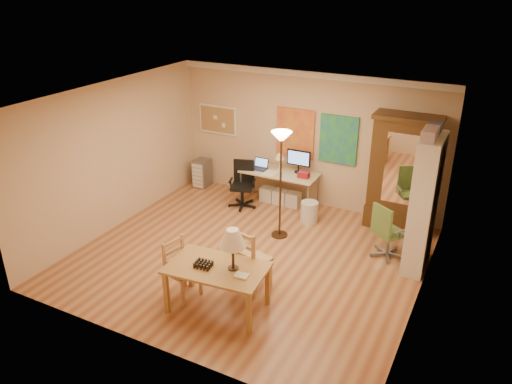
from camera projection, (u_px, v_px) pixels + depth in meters
The scene contains 16 objects.
floor at pixel (248, 257), 8.41m from camera, with size 5.50×5.50×0.00m, color brown.
crown_molding at pixel (309, 74), 9.34m from camera, with size 5.50×0.08×0.12m, color white.
corkboard at pixel (218, 120), 10.67m from camera, with size 0.90×0.04×0.62m, color #A7884F.
art_panel_left at pixel (295, 133), 9.93m from camera, with size 0.80×0.04×1.00m, color gold.
art_panel_right at pixel (338, 140), 9.56m from camera, with size 0.75×0.04×0.95m, color #246C90.
dining_table at pixel (223, 259), 6.79m from camera, with size 1.44×0.95×1.29m.
ladder_chair_back at pixel (250, 261), 7.38m from camera, with size 0.57×0.56×1.04m.
ladder_chair_left at pixel (181, 271), 7.25m from camera, with size 0.47×0.49×0.90m.
torchiere_lamp at pixel (281, 154), 8.45m from camera, with size 0.36×0.36×1.97m.
computer_desk at pixel (281, 184), 10.15m from camera, with size 1.56×0.68×1.18m.
office_chair_black at pixel (243, 194), 10.14m from camera, with size 0.58×0.58×0.95m.
office_chair_green at pixel (387, 243), 8.33m from camera, with size 0.60×0.60×0.96m.
drawer_cart at pixel (202, 173), 11.05m from camera, with size 0.31×0.37×0.62m.
armoire at pixel (401, 180), 9.03m from camera, with size 1.17×0.56×2.16m.
bookshelf at pixel (424, 205), 7.72m from camera, with size 0.33×0.88×2.20m.
wastebin at pixel (309, 212), 9.50m from camera, with size 0.33×0.33×0.41m, color silver.
Camera 1 is at (3.43, -6.38, 4.42)m, focal length 35.00 mm.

